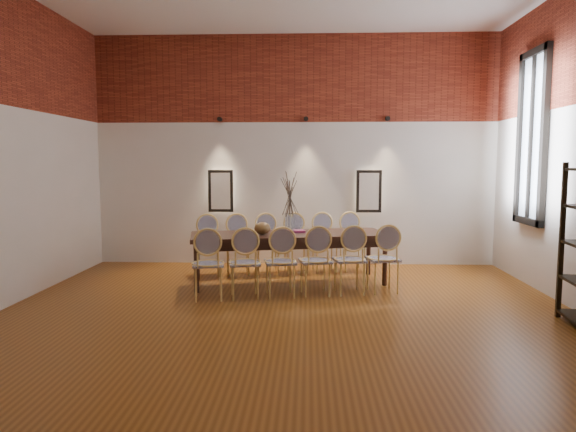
{
  "coord_description": "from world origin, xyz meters",
  "views": [
    {
      "loc": [
        0.25,
        -5.56,
        1.79
      ],
      "look_at": [
        -0.04,
        1.6,
        1.05
      ],
      "focal_mm": 32.0,
      "sensor_mm": 36.0,
      "label": 1
    }
  ],
  "objects_px": {
    "chair_far_d": "(296,244)",
    "chair_far_c": "(267,245)",
    "chair_near_d": "(315,261)",
    "bowl": "(262,228)",
    "chair_near_e": "(349,260)",
    "chair_near_f": "(383,259)",
    "chair_near_b": "(245,263)",
    "chair_near_c": "(280,262)",
    "chair_far_f": "(353,242)",
    "book": "(296,231)",
    "dining_table": "(289,258)",
    "chair_far_a": "(208,246)",
    "vase": "(290,223)",
    "chair_far_b": "(238,245)",
    "chair_near_a": "(208,264)",
    "chair_far_e": "(325,243)"
  },
  "relations": [
    {
      "from": "chair_near_c",
      "to": "chair_far_f",
      "type": "xyz_separation_m",
      "value": [
        1.12,
        1.74,
        0.0
      ]
    },
    {
      "from": "chair_far_f",
      "to": "bowl",
      "type": "xyz_separation_m",
      "value": [
        -1.42,
        -1.09,
        0.37
      ]
    },
    {
      "from": "chair_near_a",
      "to": "chair_far_b",
      "type": "relative_size",
      "value": 1.0
    },
    {
      "from": "chair_near_a",
      "to": "chair_far_e",
      "type": "height_order",
      "value": "same"
    },
    {
      "from": "chair_far_a",
      "to": "chair_near_f",
      "type": "bearing_deg",
      "value": 148.24
    },
    {
      "from": "chair_near_d",
      "to": "bowl",
      "type": "xyz_separation_m",
      "value": [
        -0.77,
        0.55,
        0.37
      ]
    },
    {
      "from": "chair_near_b",
      "to": "chair_far_e",
      "type": "bearing_deg",
      "value": 45.9
    },
    {
      "from": "chair_near_f",
      "to": "chair_far_a",
      "type": "bearing_deg",
      "value": 148.24
    },
    {
      "from": "chair_near_c",
      "to": "bowl",
      "type": "distance_m",
      "value": 0.8
    },
    {
      "from": "chair_near_a",
      "to": "chair_far_f",
      "type": "bearing_deg",
      "value": 31.76
    },
    {
      "from": "chair_near_f",
      "to": "bowl",
      "type": "relative_size",
      "value": 3.92
    },
    {
      "from": "chair_near_d",
      "to": "chair_near_f",
      "type": "xyz_separation_m",
      "value": [
        0.94,
        0.19,
        0.0
      ]
    },
    {
      "from": "vase",
      "to": "bowl",
      "type": "bearing_deg",
      "value": -161.72
    },
    {
      "from": "chair_near_c",
      "to": "vase",
      "type": "relative_size",
      "value": 3.13
    },
    {
      "from": "chair_far_a",
      "to": "chair_far_d",
      "type": "distance_m",
      "value": 1.44
    },
    {
      "from": "chair_far_d",
      "to": "chair_far_f",
      "type": "relative_size",
      "value": 1.0
    },
    {
      "from": "dining_table",
      "to": "book",
      "type": "xyz_separation_m",
      "value": [
        0.1,
        0.12,
        0.39
      ]
    },
    {
      "from": "chair_far_c",
      "to": "book",
      "type": "bearing_deg",
      "value": 119.18
    },
    {
      "from": "vase",
      "to": "book",
      "type": "relative_size",
      "value": 1.15
    },
    {
      "from": "chair_far_c",
      "to": "chair_near_b",
      "type": "bearing_deg",
      "value": 72.1
    },
    {
      "from": "book",
      "to": "chair_far_f",
      "type": "bearing_deg",
      "value": 42.31
    },
    {
      "from": "chair_near_c",
      "to": "book",
      "type": "height_order",
      "value": "chair_near_c"
    },
    {
      "from": "chair_far_e",
      "to": "chair_far_d",
      "type": "bearing_deg",
      "value": 0.0
    },
    {
      "from": "dining_table",
      "to": "chair_near_e",
      "type": "height_order",
      "value": "chair_near_e"
    },
    {
      "from": "chair_near_e",
      "to": "chair_far_e",
      "type": "relative_size",
      "value": 1.0
    },
    {
      "from": "chair_far_d",
      "to": "chair_far_c",
      "type": "bearing_deg",
      "value": 0.0
    },
    {
      "from": "chair_near_d",
      "to": "chair_far_f",
      "type": "height_order",
      "value": "same"
    },
    {
      "from": "chair_near_d",
      "to": "chair_near_e",
      "type": "bearing_deg",
      "value": 0.0
    },
    {
      "from": "chair_near_b",
      "to": "chair_far_d",
      "type": "height_order",
      "value": "same"
    },
    {
      "from": "bowl",
      "to": "book",
      "type": "xyz_separation_m",
      "value": [
        0.49,
        0.25,
        -0.07
      ]
    },
    {
      "from": "chair_far_b",
      "to": "bowl",
      "type": "height_order",
      "value": "chair_far_b"
    },
    {
      "from": "chair_far_a",
      "to": "chair_far_b",
      "type": "bearing_deg",
      "value": -180.0
    },
    {
      "from": "dining_table",
      "to": "chair_far_b",
      "type": "xyz_separation_m",
      "value": [
        -0.85,
        0.59,
        0.09
      ]
    },
    {
      "from": "chair_far_c",
      "to": "chair_far_d",
      "type": "relative_size",
      "value": 1.0
    },
    {
      "from": "chair_near_c",
      "to": "chair_near_e",
      "type": "xyz_separation_m",
      "value": [
        0.94,
        0.19,
        0.0
      ]
    },
    {
      "from": "chair_near_c",
      "to": "book",
      "type": "xyz_separation_m",
      "value": [
        0.19,
        0.89,
        0.3
      ]
    },
    {
      "from": "chair_near_b",
      "to": "chair_far_e",
      "type": "distance_m",
      "value": 2.07
    },
    {
      "from": "vase",
      "to": "bowl",
      "type": "distance_m",
      "value": 0.42
    },
    {
      "from": "dining_table",
      "to": "book",
      "type": "relative_size",
      "value": 11.07
    },
    {
      "from": "dining_table",
      "to": "chair_far_f",
      "type": "bearing_deg",
      "value": 31.76
    },
    {
      "from": "chair_far_a",
      "to": "bowl",
      "type": "xyz_separation_m",
      "value": [
        0.94,
        -0.62,
        0.37
      ]
    },
    {
      "from": "chair_near_e",
      "to": "chair_far_b",
      "type": "distance_m",
      "value": 2.07
    },
    {
      "from": "dining_table",
      "to": "chair_near_d",
      "type": "height_order",
      "value": "chair_near_d"
    },
    {
      "from": "chair_near_a",
      "to": "chair_near_b",
      "type": "relative_size",
      "value": 1.0
    },
    {
      "from": "chair_near_c",
      "to": "chair_far_d",
      "type": "relative_size",
      "value": 1.0
    },
    {
      "from": "chair_near_c",
      "to": "vase",
      "type": "distance_m",
      "value": 0.89
    },
    {
      "from": "bowl",
      "to": "chair_near_e",
      "type": "bearing_deg",
      "value": -20.28
    },
    {
      "from": "chair_far_a",
      "to": "chair_far_d",
      "type": "height_order",
      "value": "same"
    },
    {
      "from": "chair_near_c",
      "to": "chair_far_a",
      "type": "xyz_separation_m",
      "value": [
        -1.23,
        1.27,
        0.0
      ]
    },
    {
      "from": "chair_near_a",
      "to": "chair_far_c",
      "type": "distance_m",
      "value": 1.77
    }
  ]
}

